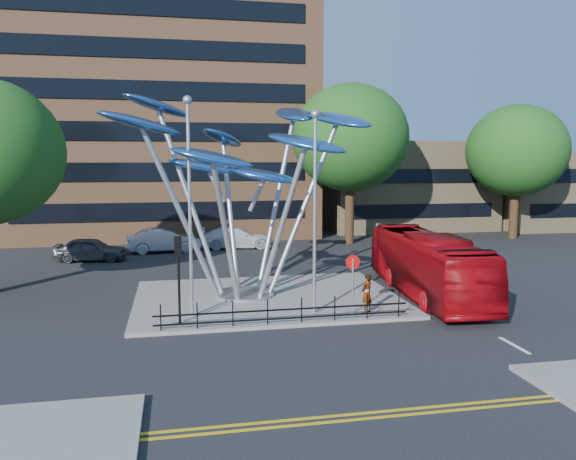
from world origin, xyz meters
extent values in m
plane|color=black|center=(0.00, 0.00, 0.00)|extent=(120.00, 120.00, 0.00)
cube|color=slate|center=(-1.00, 6.00, 0.07)|extent=(12.00, 9.00, 0.15)
cube|color=gold|center=(0.00, -6.00, 0.01)|extent=(40.00, 0.12, 0.01)
cube|color=gold|center=(0.00, -6.30, 0.01)|extent=(40.00, 0.12, 0.01)
cube|color=#956341|center=(-6.00, 32.00, 15.00)|extent=(25.00, 15.00, 30.00)
cube|color=tan|center=(16.00, 30.00, 4.00)|extent=(15.00, 8.00, 8.00)
cube|color=tan|center=(30.00, 28.00, 3.50)|extent=(12.00, 8.00, 7.00)
cylinder|color=black|center=(8.00, 22.00, 2.86)|extent=(0.70, 0.70, 5.72)
ellipsoid|color=#1C4A15|center=(8.00, 22.00, 8.06)|extent=(8.80, 8.80, 8.10)
cylinder|color=black|center=(22.00, 22.00, 2.53)|extent=(0.70, 0.70, 5.06)
ellipsoid|color=#1C4A15|center=(22.00, 22.00, 7.13)|extent=(8.00, 8.00, 7.36)
cylinder|color=#9EA0A5|center=(-2.00, 6.50, 0.21)|extent=(2.80, 2.80, 0.12)
cylinder|color=#9EA0A5|center=(-3.20, 5.90, 4.05)|extent=(0.24, 0.24, 7.80)
ellipsoid|color=blue|center=(-6.40, 4.90, 7.95)|extent=(3.92, 2.95, 1.39)
cylinder|color=#9EA0A5|center=(-2.40, 5.50, 3.35)|extent=(0.24, 0.24, 6.40)
ellipsoid|color=blue|center=(-3.60, 3.30, 6.55)|extent=(3.47, 1.78, 1.31)
cylinder|color=#9EA0A5|center=(-1.40, 5.70, 3.65)|extent=(0.24, 0.24, 7.00)
ellipsoid|color=blue|center=(0.40, 4.10, 7.15)|extent=(3.81, 3.11, 1.36)
cylinder|color=#9EA0A5|center=(-0.80, 6.50, 4.25)|extent=(0.24, 0.24, 8.20)
ellipsoid|color=blue|center=(2.60, 6.90, 8.35)|extent=(3.52, 4.06, 1.44)
cylinder|color=#9EA0A5|center=(-1.20, 7.40, 4.45)|extent=(0.24, 0.24, 8.60)
ellipsoid|color=blue|center=(1.00, 9.40, 8.75)|extent=(2.21, 3.79, 1.39)
cylinder|color=#9EA0A5|center=(-2.20, 7.50, 3.85)|extent=(0.24, 0.24, 7.40)
ellipsoid|color=blue|center=(-2.60, 10.10, 7.55)|extent=(3.02, 3.71, 1.34)
cylinder|color=#9EA0A5|center=(-3.00, 6.90, 4.55)|extent=(0.24, 0.24, 8.80)
ellipsoid|color=blue|center=(-5.80, 8.30, 8.95)|extent=(3.88, 3.60, 1.42)
ellipsoid|color=blue|center=(-3.80, 6.70, 6.15)|extent=(3.40, 1.96, 1.13)
ellipsoid|color=blue|center=(-1.10, 6.10, 5.75)|extent=(3.39, 2.16, 1.11)
cylinder|color=#9EA0A5|center=(-4.50, 3.50, 4.40)|extent=(0.14, 0.14, 8.50)
sphere|color=#9EA0A5|center=(-4.50, 3.50, 8.77)|extent=(0.36, 0.36, 0.36)
cylinder|color=#9EA0A5|center=(0.50, 3.00, 4.15)|extent=(0.14, 0.14, 8.00)
sphere|color=#9EA0A5|center=(0.50, 3.00, 8.27)|extent=(0.36, 0.36, 0.36)
cylinder|color=black|center=(-5.00, 2.50, 1.75)|extent=(0.10, 0.10, 3.20)
cube|color=black|center=(-5.00, 2.50, 3.15)|extent=(0.28, 0.18, 0.85)
sphere|color=#FF0C0C|center=(-5.00, 2.50, 3.43)|extent=(0.18, 0.18, 0.18)
cylinder|color=#9EA0A5|center=(2.00, 2.50, 1.30)|extent=(0.08, 0.08, 2.30)
cylinder|color=red|center=(2.00, 2.53, 2.30)|extent=(0.60, 0.04, 0.60)
cube|color=white|center=(2.00, 2.55, 2.30)|extent=(0.42, 0.03, 0.10)
cylinder|color=black|center=(-5.70, 1.70, 0.65)|extent=(0.05, 0.05, 1.00)
cylinder|color=black|center=(-4.36, 1.70, 0.65)|extent=(0.05, 0.05, 1.00)
cylinder|color=black|center=(-3.01, 1.70, 0.65)|extent=(0.05, 0.05, 1.00)
cylinder|color=black|center=(-1.67, 1.70, 0.65)|extent=(0.05, 0.05, 1.00)
cylinder|color=black|center=(-0.33, 1.70, 0.65)|extent=(0.05, 0.05, 1.00)
cylinder|color=black|center=(1.01, 1.70, 0.65)|extent=(0.05, 0.05, 1.00)
cylinder|color=black|center=(2.36, 1.70, 0.65)|extent=(0.05, 0.05, 1.00)
cylinder|color=black|center=(3.70, 1.70, 0.65)|extent=(0.05, 0.05, 1.00)
cube|color=black|center=(-1.00, 1.70, 0.70)|extent=(10.00, 0.06, 0.06)
cube|color=black|center=(-1.00, 1.70, 0.35)|extent=(10.00, 0.06, 0.06)
imported|color=#93060D|center=(6.60, 5.31, 1.50)|extent=(3.38, 10.96, 3.01)
imported|color=gray|center=(2.61, 2.50, 0.96)|extent=(0.71, 0.65, 1.62)
imported|color=#45464D|center=(-10.46, 18.00, 0.76)|extent=(4.63, 2.27, 1.52)
imported|color=#A7A9AF|center=(-5.96, 20.57, 0.82)|extent=(5.18, 2.35, 1.65)
imported|color=silver|center=(-0.77, 21.35, 0.76)|extent=(5.35, 2.39, 1.52)
camera|label=1|loc=(-5.02, -19.07, 6.53)|focal=35.00mm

